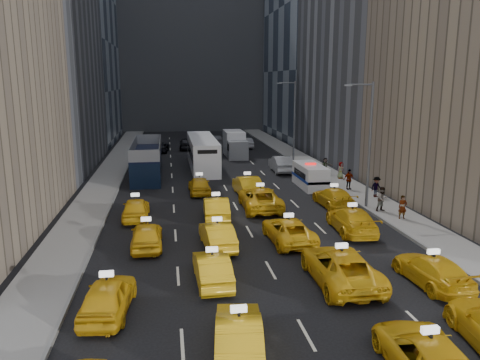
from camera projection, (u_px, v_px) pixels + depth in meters
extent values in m
plane|color=black|center=(280.00, 288.00, 20.93)|extent=(160.00, 160.00, 0.00)
cube|color=gray|center=(107.00, 179.00, 43.49)|extent=(3.00, 90.00, 0.15)
cube|color=gray|center=(323.00, 172.00, 46.65)|extent=(3.00, 90.00, 0.15)
cube|color=slate|center=(123.00, 178.00, 43.71)|extent=(0.15, 90.00, 0.18)
cube|color=slate|center=(309.00, 173.00, 46.43)|extent=(0.15, 90.00, 0.18)
cube|color=slate|center=(190.00, 20.00, 86.30)|extent=(30.00, 12.00, 40.00)
cylinder|color=#595B60|center=(370.00, 147.00, 32.98)|extent=(0.20, 0.20, 9.00)
cylinder|color=#595B60|center=(361.00, 84.00, 31.94)|extent=(1.80, 0.12, 0.12)
cube|color=slate|center=(348.00, 85.00, 31.82)|extent=(0.50, 0.22, 0.12)
cylinder|color=#595B60|center=(294.00, 122.00, 52.30)|extent=(0.20, 0.20, 9.00)
cylinder|color=#595B60|center=(287.00, 83.00, 51.27)|extent=(1.80, 0.12, 0.12)
cube|color=slate|center=(279.00, 83.00, 51.14)|extent=(0.50, 0.22, 0.12)
imported|color=gold|center=(239.00, 335.00, 15.70)|extent=(2.09, 4.57, 1.45)
imported|color=gold|center=(428.00, 356.00, 14.55)|extent=(2.60, 5.06, 1.37)
imported|color=gold|center=(108.00, 296.00, 18.47)|extent=(2.16, 4.45, 1.46)
imported|color=gold|center=(212.00, 268.00, 21.32)|extent=(1.62, 4.26, 1.39)
imported|color=gold|center=(341.00, 267.00, 21.28)|extent=(2.69, 5.69, 1.57)
imported|color=gold|center=(432.00, 270.00, 21.14)|extent=(2.08, 4.74, 1.35)
imported|color=gold|center=(147.00, 235.00, 25.77)|extent=(1.73, 4.22, 1.43)
imported|color=gold|center=(217.00, 235.00, 25.83)|extent=(1.83, 4.41, 1.42)
imported|color=gold|center=(288.00, 230.00, 26.75)|extent=(2.47, 4.99, 1.36)
imported|color=gold|center=(352.00, 220.00, 28.45)|extent=(2.47, 5.33, 1.51)
imported|color=gold|center=(136.00, 209.00, 31.09)|extent=(1.73, 4.27, 1.45)
imported|color=gold|center=(216.00, 208.00, 31.11)|extent=(1.78, 4.63, 1.51)
imported|color=gold|center=(260.00, 198.00, 33.48)|extent=(2.77, 5.79, 1.59)
imported|color=gold|center=(334.00, 197.00, 34.15)|extent=(2.09, 4.88, 1.40)
imported|color=gold|center=(199.00, 185.00, 38.06)|extent=(1.73, 4.20, 1.43)
imported|color=gold|center=(247.00, 186.00, 37.57)|extent=(1.88, 4.87, 1.58)
cube|color=silver|center=(310.00, 176.00, 40.36)|extent=(2.29, 5.09, 1.98)
cylinder|color=black|center=(306.00, 187.00, 38.84)|extent=(0.28, 0.79, 0.79)
cylinder|color=black|center=(325.00, 186.00, 39.08)|extent=(0.28, 0.79, 0.79)
cylinder|color=black|center=(296.00, 179.00, 41.88)|extent=(0.28, 0.79, 0.79)
cylinder|color=black|center=(313.00, 179.00, 42.12)|extent=(0.28, 0.79, 0.79)
cube|color=navy|center=(310.00, 177.00, 40.38)|extent=(2.33, 5.09, 0.23)
cube|color=red|center=(311.00, 164.00, 40.13)|extent=(0.92, 0.39, 0.14)
cube|color=black|center=(147.00, 159.00, 44.87)|extent=(3.63, 11.67, 3.34)
cylinder|color=black|center=(132.00, 181.00, 40.26)|extent=(0.28, 1.10, 1.10)
cylinder|color=black|center=(159.00, 180.00, 40.60)|extent=(0.28, 1.10, 1.10)
cylinder|color=black|center=(138.00, 162.00, 49.61)|extent=(0.28, 1.10, 1.10)
cylinder|color=black|center=(160.00, 162.00, 49.96)|extent=(0.28, 1.10, 1.10)
cube|color=white|center=(202.00, 153.00, 49.06)|extent=(4.03, 12.67, 3.22)
cylinder|color=black|center=(195.00, 173.00, 43.97)|extent=(0.28, 1.10, 1.10)
cylinder|color=black|center=(219.00, 172.00, 44.31)|extent=(0.28, 1.10, 1.10)
cylinder|color=black|center=(189.00, 155.00, 54.26)|extent=(0.28, 1.10, 1.10)
cylinder|color=black|center=(209.00, 155.00, 54.60)|extent=(0.28, 1.10, 1.10)
cube|color=white|center=(235.00, 144.00, 56.56)|extent=(2.81, 6.76, 3.01)
cylinder|color=black|center=(230.00, 155.00, 54.30)|extent=(0.28, 1.10, 1.10)
cylinder|color=black|center=(246.00, 155.00, 54.59)|extent=(0.28, 1.10, 1.10)
cylinder|color=black|center=(225.00, 149.00, 58.92)|extent=(0.28, 1.10, 1.10)
cylinder|color=black|center=(240.00, 149.00, 59.22)|extent=(0.28, 1.10, 1.10)
imported|color=#9C9FA4|center=(281.00, 164.00, 47.17)|extent=(1.85, 4.99, 1.63)
imported|color=black|center=(159.00, 147.00, 60.16)|extent=(2.75, 5.04, 1.34)
imported|color=gray|center=(216.00, 140.00, 66.15)|extent=(2.10, 5.09, 1.47)
imported|color=black|center=(187.00, 144.00, 62.39)|extent=(1.99, 4.65, 1.57)
imported|color=#999AA0|center=(246.00, 143.00, 63.71)|extent=(1.57, 4.29, 1.40)
imported|color=gray|center=(403.00, 207.00, 30.66)|extent=(0.61, 0.44, 1.57)
imported|color=gray|center=(382.00, 199.00, 32.44)|extent=(0.91, 0.61, 1.72)
imported|color=gray|center=(376.00, 187.00, 36.39)|extent=(1.12, 0.78, 1.61)
imported|color=gray|center=(349.00, 179.00, 38.89)|extent=(1.07, 0.64, 1.70)
imported|color=gray|center=(341.00, 170.00, 43.27)|extent=(0.84, 0.61, 1.54)
imported|color=gray|center=(325.00, 166.00, 45.36)|extent=(1.51, 0.65, 1.57)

